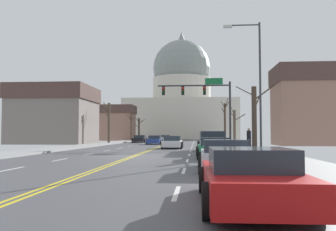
# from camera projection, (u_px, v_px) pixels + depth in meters

# --- Properties ---
(ground) EXTENTS (20.00, 180.00, 0.20)m
(ground) POSITION_uv_depth(u_px,v_px,m) (133.00, 156.00, 22.64)
(ground) COLOR #47474C
(signal_gantry) EXTENTS (7.91, 0.41, 7.29)m
(signal_gantry) POSITION_uv_depth(u_px,v_px,m) (204.00, 97.00, 38.62)
(signal_gantry) COLOR #28282D
(signal_gantry) RESTS_ON ground
(street_lamp_right) EXTENTS (2.45, 0.24, 8.68)m
(street_lamp_right) POSITION_uv_depth(u_px,v_px,m) (255.00, 76.00, 23.61)
(street_lamp_right) COLOR #333338
(street_lamp_right) RESTS_ON ground
(capitol_building) EXTENTS (28.73, 21.56, 29.20)m
(capitol_building) POSITION_uv_depth(u_px,v_px,m) (182.00, 99.00, 96.88)
(capitol_building) COLOR beige
(capitol_building) RESTS_ON ground
(sedan_near_00) EXTENTS (1.97, 4.64, 1.20)m
(sedan_near_00) POSITION_uv_depth(u_px,v_px,m) (173.00, 142.00, 34.87)
(sedan_near_00) COLOR silver
(sedan_near_00) RESTS_ON ground
(pickup_truck_near_01) EXTENTS (2.51, 5.44, 1.62)m
(pickup_truck_near_01) POSITION_uv_depth(u_px,v_px,m) (213.00, 143.00, 28.11)
(pickup_truck_near_01) COLOR black
(pickup_truck_near_01) RESTS_ON ground
(sedan_near_02) EXTENTS (2.04, 4.47, 1.22)m
(sedan_near_02) POSITION_uv_depth(u_px,v_px,m) (213.00, 148.00, 21.03)
(sedan_near_02) COLOR #1E7247
(sedan_near_02) RESTS_ON ground
(sedan_near_03) EXTENTS (2.08, 4.47, 1.21)m
(sedan_near_03) POSITION_uv_depth(u_px,v_px,m) (224.00, 156.00, 14.07)
(sedan_near_03) COLOR silver
(sedan_near_03) RESTS_ON ground
(sedan_near_04) EXTENTS (2.04, 4.43, 1.16)m
(sedan_near_04) POSITION_uv_depth(u_px,v_px,m) (249.00, 178.00, 7.29)
(sedan_near_04) COLOR #B71414
(sedan_near_04) RESTS_ON ground
(sedan_oncoming_00) EXTENTS (1.96, 4.45, 1.16)m
(sedan_oncoming_00) POSITION_uv_depth(u_px,v_px,m) (155.00, 140.00, 47.80)
(sedan_oncoming_00) COLOR navy
(sedan_oncoming_00) RESTS_ON ground
(sedan_oncoming_01) EXTENTS (2.15, 4.69, 1.16)m
(sedan_oncoming_01) POSITION_uv_depth(u_px,v_px,m) (140.00, 139.00, 56.77)
(sedan_oncoming_01) COLOR black
(sedan_oncoming_01) RESTS_ON ground
(sedan_oncoming_02) EXTENTS (2.01, 4.31, 1.14)m
(sedan_oncoming_02) POSITION_uv_depth(u_px,v_px,m) (166.00, 138.00, 65.63)
(sedan_oncoming_02) COLOR silver
(sedan_oncoming_02) RESTS_ON ground
(flank_building_00) EXTENTS (10.62, 9.99, 8.07)m
(flank_building_00) POSITION_uv_depth(u_px,v_px,m) (55.00, 115.00, 50.57)
(flank_building_00) COLOR slate
(flank_building_00) RESTS_ON ground
(flank_building_01) EXTENTS (14.07, 6.29, 7.09)m
(flank_building_01) POSITION_uv_depth(u_px,v_px,m) (100.00, 123.00, 72.68)
(flank_building_01) COLOR #8C6656
(flank_building_01) RESTS_ON ground
(flank_building_02) EXTENTS (9.08, 6.58, 9.61)m
(flank_building_02) POSITION_uv_depth(u_px,v_px,m) (312.00, 105.00, 43.40)
(flank_building_02) COLOR #8C6656
(flank_building_02) RESTS_ON ground
(bare_tree_00) EXTENTS (1.58, 1.71, 6.34)m
(bare_tree_00) POSITION_uv_depth(u_px,v_px,m) (225.00, 121.00, 51.70)
(bare_tree_00) COLOR #423328
(bare_tree_00) RESTS_ON ground
(bare_tree_01) EXTENTS (2.52, 1.61, 4.56)m
(bare_tree_01) POSITION_uv_depth(u_px,v_px,m) (139.00, 128.00, 74.00)
(bare_tree_01) COLOR #4C3D2D
(bare_tree_01) RESTS_ON ground
(bare_tree_02) EXTENTS (2.68, 1.89, 4.70)m
(bare_tree_02) POSITION_uv_depth(u_px,v_px,m) (254.00, 117.00, 25.13)
(bare_tree_02) COLOR #423328
(bare_tree_02) RESTS_ON ground
(bare_tree_03) EXTENTS (1.21, 1.69, 5.79)m
(bare_tree_03) POSITION_uv_depth(u_px,v_px,m) (109.00, 121.00, 51.03)
(bare_tree_03) COLOR brown
(bare_tree_03) RESTS_ON ground
(bare_tree_04) EXTENTS (1.67, 1.68, 4.65)m
(bare_tree_04) POSITION_uv_depth(u_px,v_px,m) (235.00, 126.00, 42.28)
(bare_tree_04) COLOR brown
(bare_tree_04) RESTS_ON ground
(bare_tree_05) EXTENTS (1.91, 2.48, 6.17)m
(bare_tree_05) POSITION_uv_depth(u_px,v_px,m) (131.00, 123.00, 65.47)
(bare_tree_05) COLOR #423328
(bare_tree_05) RESTS_ON ground
(pedestrian_00) EXTENTS (0.35, 0.34, 1.74)m
(pedestrian_00) POSITION_uv_depth(u_px,v_px,m) (249.00, 138.00, 28.11)
(pedestrian_00) COLOR #33333D
(pedestrian_00) RESTS_ON ground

